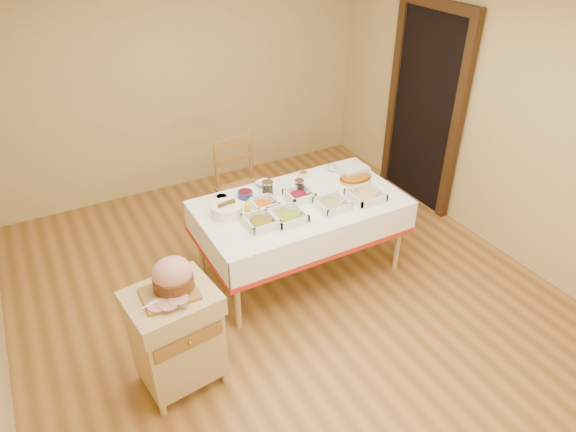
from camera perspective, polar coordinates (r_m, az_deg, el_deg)
The scene contains 23 objects.
room_shell at distance 3.91m, azimuth -0.15°, elevation 5.30°, with size 5.00×5.00×5.00m.
doorway at distance 5.88m, azimuth 15.02°, elevation 11.75°, with size 0.09×1.10×2.20m.
dining_table at distance 4.62m, azimuth 1.35°, elevation -0.14°, with size 1.82×1.02×0.76m.
butcher_cart at distance 3.75m, azimuth -12.31°, elevation -12.67°, with size 0.64×0.56×0.83m.
dining_chair at distance 5.24m, azimuth -5.11°, elevation 3.09°, with size 0.49×0.47×1.02m.
ham_on_board at distance 3.48m, azimuth -12.75°, elevation -6.72°, with size 0.38×0.37×0.25m.
serving_dish_a at distance 4.20m, azimuth -3.01°, elevation -0.62°, with size 0.26×0.25×0.11m.
serving_dish_b at distance 4.26m, azimuth -0.04°, elevation -0.02°, with size 0.27×0.27×0.11m.
serving_dish_c at distance 4.45m, azimuth 4.97°, elevation 1.34°, with size 0.26×0.26×0.10m.
serving_dish_d at distance 4.61m, azimuth 8.62°, elevation 2.28°, with size 0.28×0.28×0.11m.
serving_dish_e at distance 4.44m, azimuth -2.66°, elevation 1.34°, with size 0.22×0.21×0.10m.
serving_dish_f at distance 4.57m, azimuth 1.25°, elevation 2.33°, with size 0.24×0.23×0.11m.
small_bowl_left at distance 4.56m, azimuth -7.38°, elevation 1.96°, with size 0.12×0.12×0.05m.
small_bowl_mid at distance 4.60m, azimuth -4.78°, elevation 2.45°, with size 0.14×0.14×0.06m.
small_bowl_right at distance 4.92m, azimuth 1.69°, elevation 4.64°, with size 0.10×0.10×0.05m.
bowl_white_imported at distance 4.79m, azimuth -2.68°, elevation 3.61°, with size 0.15×0.15×0.04m, color silver.
bowl_small_imported at distance 5.07m, azimuth 5.13°, elevation 5.33°, with size 0.14×0.14×0.04m, color silver.
preserve_jar_left at distance 4.61m, azimuth -2.29°, elevation 3.03°, with size 0.10×0.10×0.13m.
preserve_jar_right at distance 4.67m, azimuth 1.27°, elevation 3.33°, with size 0.09×0.09×0.11m.
mustard_bottle at distance 4.30m, azimuth -4.51°, elevation 0.75°, with size 0.05×0.05×0.16m.
bread_basket at distance 4.36m, azimuth -6.80°, elevation 0.71°, with size 0.27×0.27×0.12m.
plate_stack at distance 5.04m, azimuth 7.07°, elevation 5.21°, with size 0.26×0.26×0.08m.
brass_platter at distance 4.91m, azimuth 7.49°, elevation 4.15°, with size 0.32×0.23×0.04m.
Camera 1 is at (-1.66, -3.06, 3.09)m, focal length 32.00 mm.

